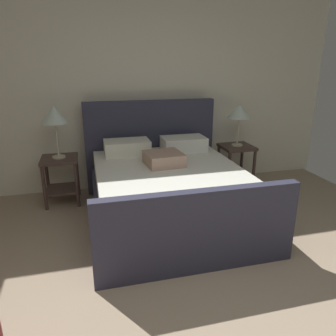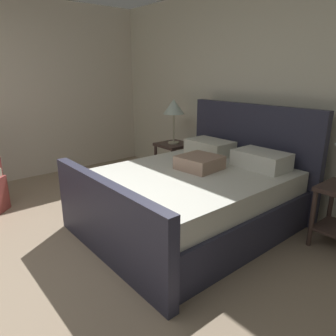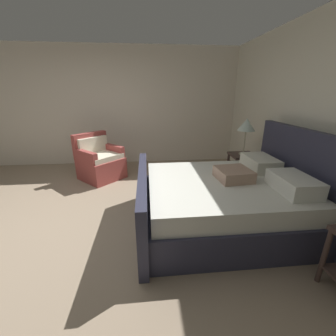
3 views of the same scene
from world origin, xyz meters
TOP-DOWN VIEW (x-y plane):
  - wall_back at (0.00, 3.33)m, footprint 5.63×0.12m
  - bed at (0.08, 2.12)m, footprint 1.77×2.11m
  - nightstand_left at (-1.12, 2.86)m, footprint 0.44×0.44m
  - table_lamp_left at (-1.12, 2.86)m, footprint 0.30×0.30m

SIDE VIEW (x-z plane):
  - bed at x=0.08m, z-range -0.27..0.98m
  - nightstand_left at x=-1.12m, z-range 0.10..0.70m
  - table_lamp_left at x=-1.12m, z-range 0.80..1.44m
  - wall_back at x=0.00m, z-range 0.00..2.65m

